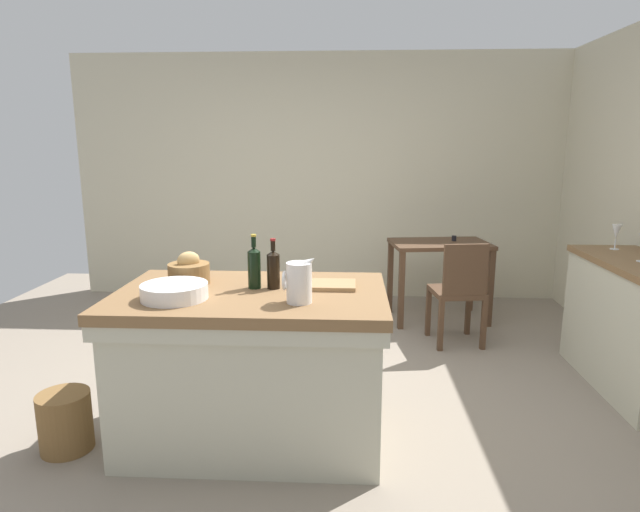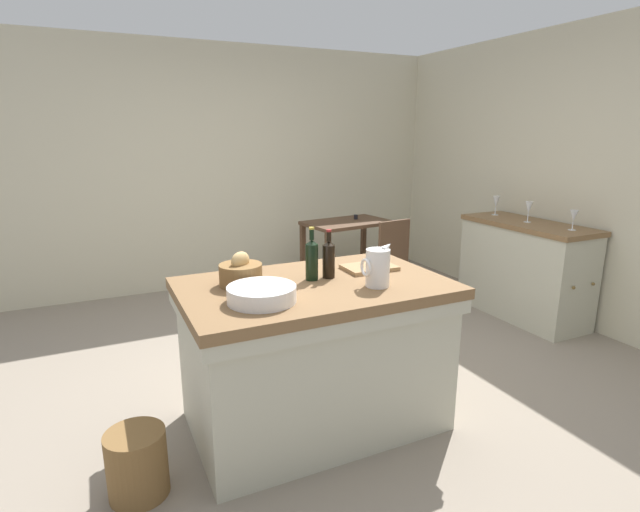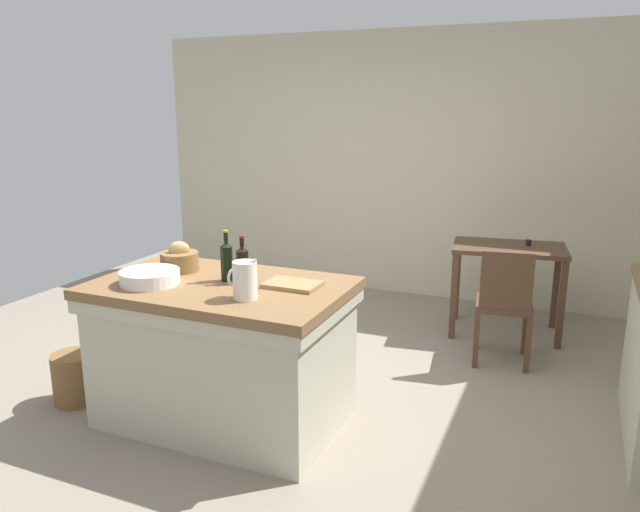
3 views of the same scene
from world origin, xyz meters
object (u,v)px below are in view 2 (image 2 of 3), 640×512
object	(u,v)px
cutting_board	(369,268)
side_cabinet	(524,270)
wash_bowl	(262,294)
wine_glass_left	(529,208)
wooden_chair	(385,260)
island_table	(315,349)
pitcher	(377,267)
wicker_hamper	(137,464)
wine_glass_far_left	(574,216)
wine_bottle_dark	(329,258)
wine_bottle_amber	(312,259)
writing_desk	(347,233)
bread_basket	(241,273)
wine_glass_middle	(496,202)

from	to	relation	value
cutting_board	side_cabinet	bearing A→B (deg)	17.69
wash_bowl	wine_glass_left	world-z (taller)	wine_glass_left
side_cabinet	wooden_chair	bearing A→B (deg)	144.11
wash_bowl	island_table	bearing A→B (deg)	25.09
pitcher	cutting_board	world-z (taller)	pitcher
wash_bowl	wicker_hamper	size ratio (longest dim) A/B	1.05
wash_bowl	cutting_board	world-z (taller)	wash_bowl
wine_glass_far_left	wine_glass_left	xyz separation A→B (m)	(-0.04, 0.43, 0.01)
side_cabinet	wine_glass_far_left	xyz separation A→B (m)	(0.03, -0.42, 0.56)
cutting_board	wine_glass_far_left	xyz separation A→B (m)	(2.10, 0.24, 0.13)
side_cabinet	cutting_board	distance (m)	2.22
wine_bottle_dark	wine_bottle_amber	bearing A→B (deg)	179.91
writing_desk	wine_bottle_dark	distance (m)	2.51
wash_bowl	bread_basket	bearing A→B (deg)	92.73
writing_desk	pitcher	bearing A→B (deg)	-114.93
side_cabinet	wine_glass_middle	world-z (taller)	wine_glass_middle
side_cabinet	wicker_hamper	size ratio (longest dim) A/B	3.75
bread_basket	wine_glass_left	distance (m)	2.94
wooden_chair	wicker_hamper	size ratio (longest dim) A/B	2.70
wicker_hamper	island_table	bearing A→B (deg)	10.53
island_table	wicker_hamper	size ratio (longest dim) A/B	4.49
wine_bottle_dark	wicker_hamper	distance (m)	1.42
bread_basket	writing_desk	bearing A→B (deg)	49.15
island_table	wine_glass_middle	size ratio (longest dim) A/B	7.92
side_cabinet	wine_glass_middle	distance (m)	0.72
wine_bottle_amber	writing_desk	bearing A→B (deg)	57.00
bread_basket	cutting_board	bearing A→B (deg)	-2.23
wine_glass_middle	island_table	bearing A→B (deg)	-154.38
pitcher	cutting_board	bearing A→B (deg)	66.23
wine_bottle_amber	wicker_hamper	xyz separation A→B (m)	(-1.03, -0.25, -0.83)
wine_bottle_dark	wine_glass_left	bearing A→B (deg)	16.86
wooden_chair	writing_desk	bearing A→B (deg)	94.86
wine_bottle_dark	side_cabinet	bearing A→B (deg)	16.57
side_cabinet	wine_bottle_dark	bearing A→B (deg)	-163.43
island_table	wine_bottle_dark	bearing A→B (deg)	27.70
wash_bowl	wine_glass_middle	size ratio (longest dim) A/B	1.84
wicker_hamper	wine_glass_middle	bearing A→B (deg)	21.54
pitcher	wine_bottle_dark	xyz separation A→B (m)	(-0.17, 0.26, 0.01)
wash_bowl	wine_bottle_amber	xyz separation A→B (m)	(0.38, 0.23, 0.08)
side_cabinet	bread_basket	bearing A→B (deg)	-167.63
bread_basket	cutting_board	world-z (taller)	bread_basket
wine_bottle_dark	wash_bowl	bearing A→B (deg)	-154.27
side_cabinet	pitcher	distance (m)	2.47
island_table	side_cabinet	distance (m)	2.61
wine_glass_middle	cutting_board	bearing A→B (deg)	-152.33
side_cabinet	wine_bottle_amber	xyz separation A→B (m)	(-2.48, -0.71, 0.55)
wine_bottle_dark	wine_glass_middle	xyz separation A→B (m)	(2.39, 1.14, 0.04)
wash_bowl	wine_glass_far_left	distance (m)	2.94
island_table	wash_bowl	world-z (taller)	wash_bowl
pitcher	wine_glass_far_left	bearing A→B (deg)	13.75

